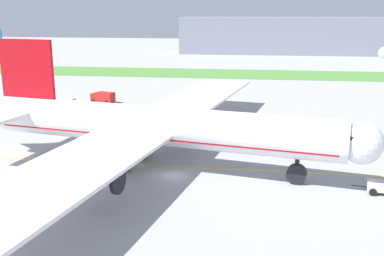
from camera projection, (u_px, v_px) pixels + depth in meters
ground_plane at (173, 176)px, 60.99m from camera, size 600.00×600.00×0.00m
apron_taxi_line at (178, 167)px, 64.38m from camera, size 280.00×0.36×0.01m
grass_median_strip at (225, 74)px, 158.47m from camera, size 320.00×24.00×0.10m
airliner_foreground at (152, 126)px, 62.90m from camera, size 58.46×95.08×17.33m
service_truck_baggage_loader at (103, 97)px, 108.42m from camera, size 6.07×3.85×2.59m
service_truck_fuel_bowser at (20, 86)px, 125.01m from camera, size 6.10×4.09×2.51m
terminal_building at (289, 36)px, 228.30m from camera, size 108.38×20.00×18.00m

